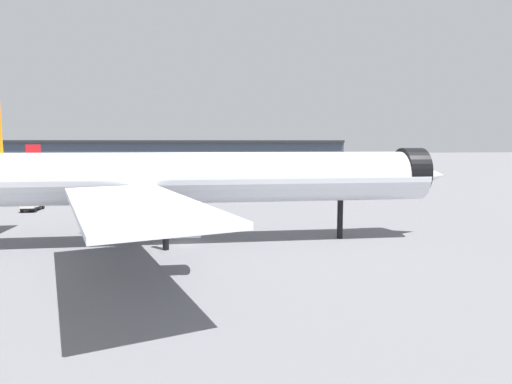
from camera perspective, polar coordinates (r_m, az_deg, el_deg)
ground at (r=55.27m, az=-9.64°, el=-6.64°), size 900.00×900.00×0.00m
airliner_near_gate at (r=54.18m, az=-9.02°, el=1.69°), size 67.61×61.86×18.17m
airliner_far_taxiway at (r=157.68m, az=-21.72°, el=3.41°), size 37.86×33.95×11.89m
terminal_building at (r=246.44m, az=-20.05°, el=4.84°), size 255.57×51.55×24.77m
service_truck_front at (r=89.84m, az=-27.25°, el=-1.18°), size 2.78×5.59×3.00m
traffic_cone_wingtip at (r=92.80m, az=-17.83°, el=-1.30°), size 0.61×0.61×0.76m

